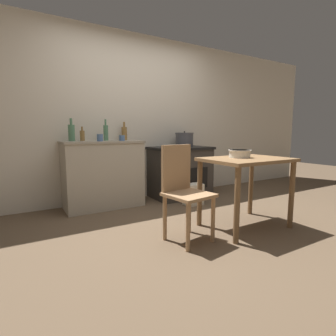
# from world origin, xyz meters

# --- Properties ---
(ground_plane) EXTENTS (14.00, 14.00, 0.00)m
(ground_plane) POSITION_xyz_m (0.00, 0.00, 0.00)
(ground_plane) COLOR brown
(wall_back) EXTENTS (8.00, 0.07, 2.55)m
(wall_back) POSITION_xyz_m (0.00, 1.58, 1.27)
(wall_back) COLOR beige
(wall_back) RESTS_ON ground_plane
(counter_cabinet) EXTENTS (1.09, 0.54, 0.94)m
(counter_cabinet) POSITION_xyz_m (-0.59, 1.30, 0.47)
(counter_cabinet) COLOR #B2A893
(counter_cabinet) RESTS_ON ground_plane
(stove) EXTENTS (0.95, 0.65, 0.82)m
(stove) POSITION_xyz_m (0.67, 1.24, 0.41)
(stove) COLOR #38332D
(stove) RESTS_ON ground_plane
(work_table) EXTENTS (0.92, 0.67, 0.78)m
(work_table) POSITION_xyz_m (0.53, -0.29, 0.64)
(work_table) COLOR olive
(work_table) RESTS_ON ground_plane
(chair) EXTENTS (0.45, 0.45, 0.93)m
(chair) POSITION_xyz_m (-0.25, -0.22, 0.50)
(chair) COLOR #A87F56
(chair) RESTS_ON ground_plane
(flour_sack) EXTENTS (0.27, 0.19, 0.31)m
(flour_sack) POSITION_xyz_m (0.56, 0.72, 0.15)
(flour_sack) COLOR beige
(flour_sack) RESTS_ON ground_plane
(stock_pot) EXTENTS (0.30, 0.30, 0.25)m
(stock_pot) POSITION_xyz_m (0.78, 1.29, 0.94)
(stock_pot) COLOR #4C4C51
(stock_pot) RESTS_ON stove
(mixing_bowl_large) EXTENTS (0.25, 0.25, 0.09)m
(mixing_bowl_large) POSITION_xyz_m (0.50, -0.21, 0.82)
(mixing_bowl_large) COLOR silver
(mixing_bowl_large) RESTS_ON work_table
(bottle_far_left) EXTENTS (0.07, 0.07, 0.30)m
(bottle_far_left) POSITION_xyz_m (-0.52, 1.35, 1.05)
(bottle_far_left) COLOR #517F5B
(bottle_far_left) RESTS_ON counter_cabinet
(bottle_left) EXTENTS (0.08, 0.08, 0.30)m
(bottle_left) POSITION_xyz_m (-0.98, 1.35, 1.05)
(bottle_left) COLOR #517F5B
(bottle_left) RESTS_ON counter_cabinet
(bottle_mid_left) EXTENTS (0.08, 0.08, 0.27)m
(bottle_mid_left) POSITION_xyz_m (-0.20, 1.45, 1.04)
(bottle_mid_left) COLOR olive
(bottle_mid_left) RESTS_ON counter_cabinet
(bottle_center_left) EXTENTS (0.06, 0.06, 0.19)m
(bottle_center_left) POSITION_xyz_m (-0.84, 1.38, 1.01)
(bottle_center_left) COLOR olive
(bottle_center_left) RESTS_ON counter_cabinet
(cup_center) EXTENTS (0.08, 0.08, 0.08)m
(cup_center) POSITION_xyz_m (-0.35, 1.17, 0.98)
(cup_center) COLOR #4C6B99
(cup_center) RESTS_ON counter_cabinet
(cup_center_right) EXTENTS (0.08, 0.08, 0.09)m
(cup_center_right) POSITION_xyz_m (-0.67, 1.12, 0.98)
(cup_center_right) COLOR #4C6B99
(cup_center_right) RESTS_ON counter_cabinet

